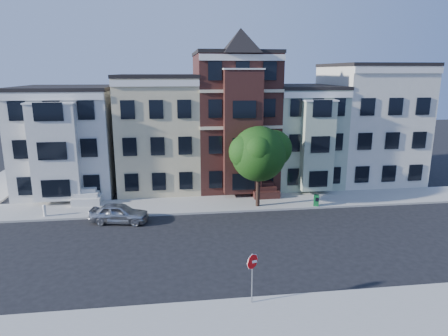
{
  "coord_description": "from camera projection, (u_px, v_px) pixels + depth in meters",
  "views": [
    {
      "loc": [
        -5.81,
        -22.62,
        10.56
      ],
      "look_at": [
        -2.38,
        3.36,
        4.2
      ],
      "focal_mm": 32.0,
      "sensor_mm": 36.0,
      "label": 1
    }
  ],
  "objects": [
    {
      "name": "house_white",
      "position": [
        70.0,
        140.0,
        36.02
      ],
      "size": [
        8.0,
        9.0,
        9.0
      ],
      "primitive_type": "cube",
      "color": "silver",
      "rests_on": "ground"
    },
    {
      "name": "ground",
      "position": [
        269.0,
        244.0,
        25.02
      ],
      "size": [
        120.0,
        120.0,
        0.0
      ],
      "primitive_type": "plane",
      "color": "black"
    },
    {
      "name": "parked_car",
      "position": [
        119.0,
        213.0,
        28.48
      ],
      "size": [
        4.39,
        2.43,
        1.42
      ],
      "primitive_type": "imported",
      "rotation": [
        0.0,
        0.0,
        1.38
      ],
      "color": "#A6A8AD",
      "rests_on": "ground"
    },
    {
      "name": "house_yellow",
      "position": [
        159.0,
        133.0,
        36.92
      ],
      "size": [
        7.0,
        9.0,
        10.0
      ],
      "primitive_type": "cube",
      "color": "#CBBB8D",
      "rests_on": "ground"
    },
    {
      "name": "stop_sign",
      "position": [
        252.0,
        275.0,
        18.16
      ],
      "size": [
        0.75,
        0.31,
        2.75
      ],
      "primitive_type": null,
      "rotation": [
        0.0,
        0.0,
        0.28
      ],
      "color": "#BC0004",
      "rests_on": "near_sidewalk"
    },
    {
      "name": "far_sidewalk",
      "position": [
        245.0,
        203.0,
        32.71
      ],
      "size": [
        60.0,
        4.0,
        0.15
      ],
      "primitive_type": "cube",
      "color": "#9E9B93",
      "rests_on": "ground"
    },
    {
      "name": "house_cream",
      "position": [
        368.0,
        124.0,
        39.41
      ],
      "size": [
        8.0,
        9.0,
        11.0
      ],
      "primitive_type": "cube",
      "color": "silver",
      "rests_on": "ground"
    },
    {
      "name": "house_brown",
      "position": [
        234.0,
        121.0,
        37.58
      ],
      "size": [
        7.0,
        9.0,
        12.0
      ],
      "primitive_type": "cube",
      "color": "#381915",
      "rests_on": "ground"
    },
    {
      "name": "newspaper_box",
      "position": [
        316.0,
        200.0,
        31.64
      ],
      "size": [
        0.51,
        0.49,
        0.89
      ],
      "primitive_type": "cube",
      "rotation": [
        0.0,
        0.0,
        -0.4
      ],
      "color": "#0F5727",
      "rests_on": "far_sidewalk"
    },
    {
      "name": "house_green",
      "position": [
        300.0,
        135.0,
        38.76
      ],
      "size": [
        6.0,
        9.0,
        9.0
      ],
      "primitive_type": "cube",
      "color": "#A0B094",
      "rests_on": "ground"
    },
    {
      "name": "fire_hydrant",
      "position": [
        45.0,
        212.0,
        29.39
      ],
      "size": [
        0.3,
        0.3,
        0.7
      ],
      "primitive_type": "cylinder",
      "rotation": [
        0.0,
        0.0,
        -0.22
      ],
      "color": "silver",
      "rests_on": "far_sidewalk"
    },
    {
      "name": "street_tree",
      "position": [
        259.0,
        158.0,
        30.81
      ],
      "size": [
        8.39,
        8.39,
        7.85
      ],
      "primitive_type": null,
      "rotation": [
        0.0,
        0.0,
        -0.29
      ],
      "color": "#1F4A13",
      "rests_on": "far_sidewalk"
    },
    {
      "name": "near_sidewalk",
      "position": [
        313.0,
        320.0,
        17.3
      ],
      "size": [
        60.0,
        4.0,
        0.15
      ],
      "primitive_type": "cube",
      "color": "#9E9B93",
      "rests_on": "ground"
    }
  ]
}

